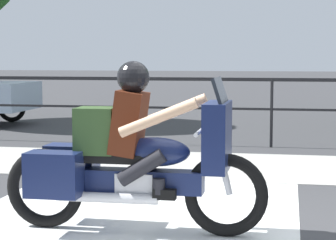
{
  "coord_description": "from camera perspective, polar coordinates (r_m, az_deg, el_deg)",
  "views": [
    {
      "loc": [
        0.31,
        -5.89,
        1.59
      ],
      "look_at": [
        -1.03,
        1.29,
        0.86
      ],
      "focal_mm": 70.0,
      "sensor_mm": 36.0,
      "label": 1
    }
  ],
  "objects": [
    {
      "name": "sidewalk_band",
      "position": [
        9.43,
        8.59,
        -4.06
      ],
      "size": [
        44.0,
        2.4,
        0.01
      ],
      "primitive_type": "cube",
      "color": "#A8A59E",
      "rests_on": "ground"
    },
    {
      "name": "fence_railing",
      "position": [
        11.39,
        9.03,
        2.36
      ],
      "size": [
        36.0,
        0.05,
        1.2
      ],
      "color": "black",
      "rests_on": "ground"
    },
    {
      "name": "motorcycle",
      "position": [
        5.86,
        -3.26,
        -3.23
      ],
      "size": [
        2.41,
        0.76,
        1.54
      ],
      "rotation": [
        0.0,
        0.0,
        0.08
      ],
      "color": "black",
      "rests_on": "ground"
    },
    {
      "name": "crosswalk_band",
      "position": [
        6.1,
        -4.22,
        -9.4
      ],
      "size": [
        3.25,
        6.0,
        0.01
      ],
      "primitive_type": "cube",
      "color": "silver",
      "rests_on": "ground"
    },
    {
      "name": "ground_plane",
      "position": [
        6.11,
        7.41,
        -9.45
      ],
      "size": [
        120.0,
        120.0,
        0.0
      ],
      "primitive_type": "plane",
      "color": "#38383A"
    }
  ]
}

